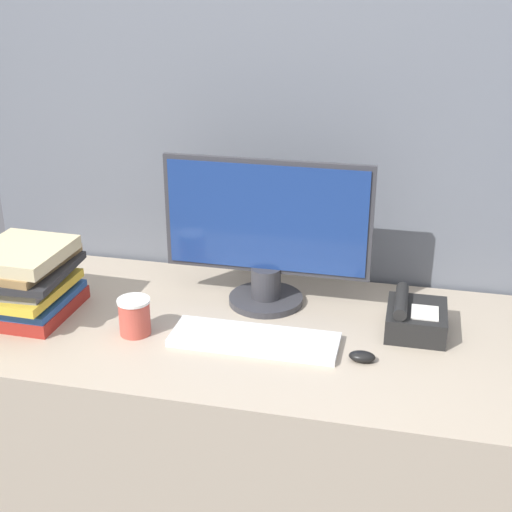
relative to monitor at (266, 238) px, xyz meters
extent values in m
cube|color=slate|center=(0.00, 0.25, -0.08)|extent=(2.03, 0.04, 1.70)
cube|color=tan|center=(0.00, -0.17, -0.57)|extent=(1.63, 0.78, 0.72)
cylinder|color=#333338|center=(0.00, 0.00, -0.20)|extent=(0.23, 0.23, 0.02)
cylinder|color=#333338|center=(0.00, 0.00, -0.14)|extent=(0.09, 0.09, 0.09)
cube|color=#333338|center=(0.00, 0.00, 0.06)|extent=(0.62, 0.02, 0.35)
cube|color=navy|center=(0.00, -0.01, 0.06)|extent=(0.59, 0.01, 0.32)
cube|color=silver|center=(0.02, -0.25, -0.20)|extent=(0.46, 0.15, 0.02)
ellipsoid|color=black|center=(0.32, -0.28, -0.20)|extent=(0.07, 0.04, 0.03)
cylinder|color=#BF4C3F|center=(-0.31, -0.27, -0.16)|extent=(0.09, 0.09, 0.10)
cylinder|color=white|center=(-0.31, -0.27, -0.11)|extent=(0.09, 0.09, 0.01)
cube|color=maroon|center=(-0.66, -0.22, -0.19)|extent=(0.23, 0.28, 0.04)
cube|color=#264C8C|center=(-0.64, -0.23, -0.16)|extent=(0.20, 0.27, 0.02)
cube|color=#38723F|center=(-0.66, -0.23, -0.14)|extent=(0.18, 0.22, 0.02)
cube|color=gold|center=(-0.66, -0.24, -0.12)|extent=(0.23, 0.30, 0.03)
cube|color=slate|center=(-0.66, -0.24, -0.09)|extent=(0.20, 0.26, 0.03)
cube|color=#262628|center=(-0.65, -0.24, -0.06)|extent=(0.25, 0.30, 0.02)
cube|color=olive|center=(-0.65, -0.23, -0.04)|extent=(0.21, 0.31, 0.02)
cube|color=#C6B78C|center=(-0.66, -0.24, -0.01)|extent=(0.24, 0.27, 0.04)
cube|color=black|center=(0.45, -0.09, -0.17)|extent=(0.16, 0.19, 0.07)
cube|color=white|center=(0.47, -0.11, -0.14)|extent=(0.07, 0.09, 0.00)
cylinder|color=black|center=(0.40, -0.09, -0.12)|extent=(0.04, 0.18, 0.04)
camera|label=1|loc=(0.41, -1.91, 0.77)|focal=50.00mm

